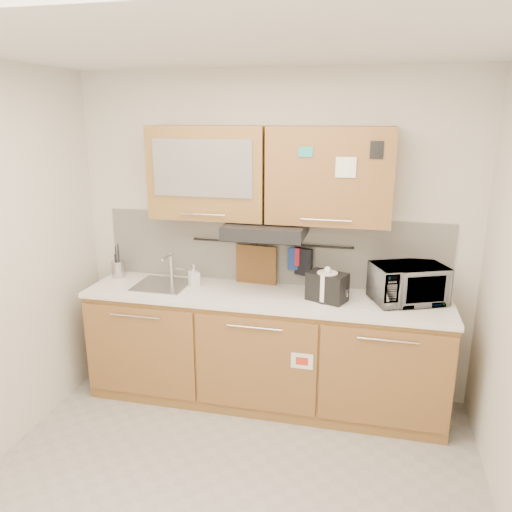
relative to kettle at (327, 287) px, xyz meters
The scene contains 19 objects.
floor 1.62m from the kettle, 112.71° to the right, with size 3.20×3.20×0.00m, color #9E9993.
ceiling 2.01m from the kettle, 112.71° to the right, with size 3.20×3.20×0.00m, color white.
wall_back 0.65m from the kettle, 144.78° to the left, with size 3.20×3.20×0.00m, color silver.
base_cabinet 0.79m from the kettle, behind, with size 2.80×0.64×0.88m.
countertop 0.50m from the kettle, behind, with size 2.82×0.62×0.04m, color white.
backsplash 0.61m from the kettle, 145.74° to the left, with size 2.80×0.02×0.56m, color silver.
upper_cabinets 0.96m from the kettle, 161.36° to the left, with size 1.82×0.37×0.70m.
range_hood 0.63m from the kettle, 169.24° to the left, with size 0.60×0.46×0.10m, color black.
sink 1.34m from the kettle, behind, with size 0.42×0.40×0.26m.
utensil_rail 0.61m from the kettle, 148.92° to the left, with size 0.02×0.02×1.30m, color black.
utensil_crock 1.79m from the kettle, behind, with size 0.15×0.15×0.28m.
kettle is the anchor object (origin of this frame).
toaster 0.01m from the kettle, 86.70° to the left, with size 0.33×0.26×0.22m.
microwave 0.60m from the kettle, 11.83° to the left, with size 0.51×0.34×0.28m, color #999999.
soap_bottle 1.08m from the kettle, behind, with size 0.08×0.08×0.17m, color #999999.
cutting_board 0.66m from the kettle, 155.33° to the left, with size 0.34×0.02×0.42m, color brown.
oven_mitt 0.42m from the kettle, 136.03° to the left, with size 0.11×0.03×0.18m, color navy.
dark_pouch 0.37m from the kettle, 127.82° to the left, with size 0.14×0.04×0.22m, color black.
pot_holder 0.40m from the kettle, 132.24° to the left, with size 0.12×0.02×0.14m, color red.
Camera 1 is at (0.76, -2.36, 2.26)m, focal length 35.00 mm.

